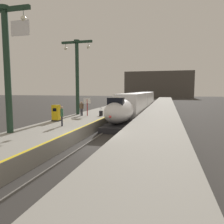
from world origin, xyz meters
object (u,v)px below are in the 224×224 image
object	(u,v)px
passenger_mid_platform	(62,114)
departure_info_board	(87,103)
station_column_mid	(77,70)
rolling_suitcase	(101,113)
station_column_near	(7,56)
passenger_near_edge	(82,107)
ticket_machine_yellow	(56,114)
highspeed_train_main	(138,102)

from	to	relation	value
passenger_mid_platform	departure_info_board	xyz separation A→B (m)	(-0.52, 7.29, 0.52)
station_column_mid	rolling_suitcase	bearing A→B (deg)	-14.34
station_column_near	rolling_suitcase	xyz separation A→B (m)	(3.28, 11.19, -5.10)
passenger_near_edge	passenger_mid_platform	xyz separation A→B (m)	(1.27, -7.34, 0.00)
passenger_mid_platform	ticket_machine_yellow	distance (m)	3.13
highspeed_train_main	station_column_near	size ratio (longest dim) A/B	4.48
highspeed_train_main	rolling_suitcase	xyz separation A→B (m)	(-2.56, -13.81, -0.56)
station_column_mid	passenger_near_edge	world-z (taller)	station_column_mid
station_column_near	ticket_machine_yellow	world-z (taller)	station_column_near
highspeed_train_main	station_column_near	bearing A→B (deg)	-103.15
highspeed_train_main	departure_info_board	xyz separation A→B (m)	(-4.15, -14.18, 0.64)
highspeed_train_main	passenger_mid_platform	xyz separation A→B (m)	(-3.63, -21.48, 0.12)
station_column_near	departure_info_board	size ratio (longest dim) A/B	4.14
highspeed_train_main	station_column_mid	distance (m)	14.97
station_column_mid	highspeed_train_main	bearing A→B (deg)	65.52
station_column_near	departure_info_board	world-z (taller)	station_column_near
station_column_mid	departure_info_board	xyz separation A→B (m)	(1.75, -1.23, -4.00)
station_column_near	passenger_near_edge	world-z (taller)	station_column_near
station_column_near	ticket_machine_yellow	distance (m)	7.59
station_column_mid	passenger_near_edge	bearing A→B (deg)	-49.59
station_column_near	departure_info_board	distance (m)	11.62
highspeed_train_main	station_column_mid	xyz separation A→B (m)	(-5.90, -12.96, 4.64)
highspeed_train_main	station_column_mid	bearing A→B (deg)	-114.48
ticket_machine_yellow	passenger_mid_platform	bearing A→B (deg)	-51.97
station_column_near	ticket_machine_yellow	xyz separation A→B (m)	(0.29, 5.99, -4.66)
passenger_mid_platform	rolling_suitcase	world-z (taller)	passenger_mid_platform
station_column_near	departure_info_board	bearing A→B (deg)	81.10
passenger_near_edge	departure_info_board	bearing A→B (deg)	-3.82
highspeed_train_main	passenger_near_edge	xyz separation A→B (m)	(-4.90, -14.13, 0.12)
highspeed_train_main	departure_info_board	world-z (taller)	highspeed_train_main
passenger_near_edge	ticket_machine_yellow	xyz separation A→B (m)	(-0.65, -4.88, -0.25)
station_column_near	passenger_mid_platform	xyz separation A→B (m)	(2.22, 3.53, -4.41)
rolling_suitcase	highspeed_train_main	bearing A→B (deg)	79.50
station_column_mid	rolling_suitcase	xyz separation A→B (m)	(3.34, -0.85, -5.20)
passenger_near_edge	passenger_mid_platform	distance (m)	7.45
departure_info_board	passenger_mid_platform	bearing A→B (deg)	-85.91
passenger_near_edge	passenger_mid_platform	size ratio (longest dim) A/B	1.00
station_column_near	passenger_mid_platform	distance (m)	6.07
highspeed_train_main	station_column_near	xyz separation A→B (m)	(-5.84, -25.00, 4.54)
passenger_near_edge	departure_info_board	size ratio (longest dim) A/B	0.80
station_column_near	station_column_mid	bearing A→B (deg)	90.28
highspeed_train_main	passenger_mid_platform	distance (m)	21.78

